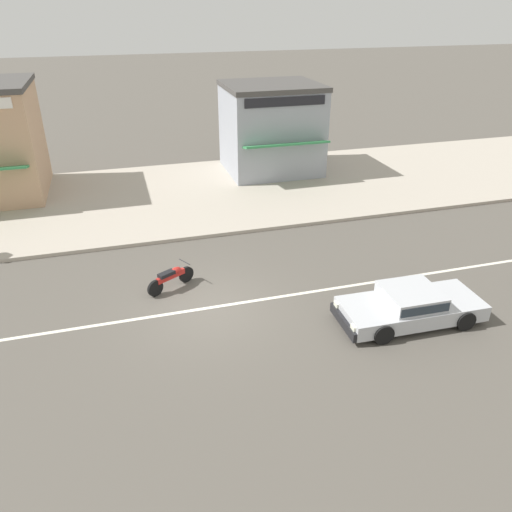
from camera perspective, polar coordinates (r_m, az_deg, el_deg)
The scene contains 6 objects.
ground_plane at distance 15.82m, azimuth -5.45°, elevation -5.93°, with size 160.00×160.00×0.00m, color #544F47.
lane_centre_stripe at distance 15.82m, azimuth -5.45°, elevation -5.92°, with size 50.40×0.14×0.01m, color silver.
kerb_strip at distance 24.73m, azimuth -10.02°, elevation 6.70°, with size 68.00×10.00×0.15m, color #ADA393.
sedan_silver_3 at distance 15.60m, azimuth 17.18°, elevation -5.38°, with size 4.39×1.96×1.06m.
motorcycle_0 at distance 16.79m, azimuth -9.66°, elevation -2.41°, with size 1.65×1.04×0.80m.
shopfront_mid_block at distance 27.51m, azimuth 1.76°, elevation 14.40°, with size 4.90×5.14×4.59m.
Camera 1 is at (-2.20, -13.04, 8.69)m, focal length 35.00 mm.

